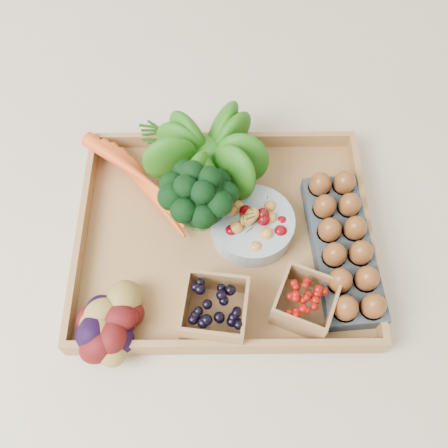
{
  "coord_description": "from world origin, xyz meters",
  "views": [
    {
      "loc": [
        -0.0,
        -0.45,
        0.86
      ],
      "look_at": [
        0.0,
        0.0,
        0.06
      ],
      "focal_mm": 40.0,
      "sensor_mm": 36.0,
      "label": 1
    }
  ],
  "objects_px": {
    "broccoli": "(200,206)",
    "egg_carton": "(342,249)",
    "tray": "(224,237)",
    "cherry_bowl": "(252,225)"
  },
  "relations": [
    {
      "from": "tray",
      "to": "broccoli",
      "type": "xyz_separation_m",
      "value": [
        -0.05,
        0.03,
        0.07
      ]
    },
    {
      "from": "broccoli",
      "to": "cherry_bowl",
      "type": "relative_size",
      "value": 0.92
    },
    {
      "from": "cherry_bowl",
      "to": "egg_carton",
      "type": "height_order",
      "value": "cherry_bowl"
    },
    {
      "from": "broccoli",
      "to": "tray",
      "type": "bearing_deg",
      "value": -34.36
    },
    {
      "from": "broccoli",
      "to": "egg_carton",
      "type": "distance_m",
      "value": 0.27
    },
    {
      "from": "broccoli",
      "to": "egg_carton",
      "type": "bearing_deg",
      "value": -14.77
    },
    {
      "from": "tray",
      "to": "broccoli",
      "type": "bearing_deg",
      "value": 145.64
    },
    {
      "from": "tray",
      "to": "broccoli",
      "type": "distance_m",
      "value": 0.08
    },
    {
      "from": "tray",
      "to": "cherry_bowl",
      "type": "xyz_separation_m",
      "value": [
        0.05,
        0.01,
        0.03
      ]
    },
    {
      "from": "tray",
      "to": "egg_carton",
      "type": "relative_size",
      "value": 1.83
    }
  ]
}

